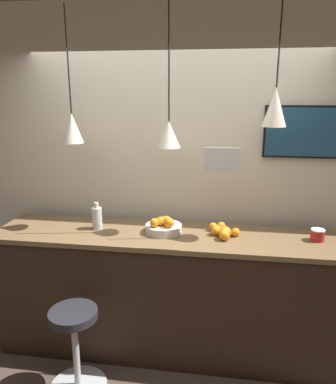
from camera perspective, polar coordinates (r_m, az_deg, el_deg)
back_wall at (r=3.32m, az=1.08°, el=2.48°), size 8.00×0.06×2.90m
service_counter at (r=3.26m, az=0.00°, el=-15.10°), size 2.85×0.63×1.06m
bar_stool at (r=3.02m, az=-13.98°, el=-21.01°), size 0.43×0.43×0.66m
fruit_bowl at (r=3.04m, az=-0.67°, el=-5.29°), size 0.30×0.30×0.14m
orange_pile at (r=3.01m, az=8.30°, el=-5.95°), size 0.25×0.29×0.08m
juice_bottle at (r=3.17m, az=-10.77°, el=-3.86°), size 0.08×0.08×0.23m
spread_jar at (r=3.11m, az=21.83°, el=-6.10°), size 0.11×0.11×0.09m
pendant_lamp_left at (r=3.09m, az=-14.38°, el=9.52°), size 0.17×0.17×1.03m
pendant_lamp_middle at (r=2.88m, az=0.14°, el=8.92°), size 0.18×0.18×1.05m
pendant_lamp_right at (r=2.86m, az=16.00°, el=12.37°), size 0.18×0.18×0.88m
mounted_tv at (r=3.25m, az=21.27°, el=8.50°), size 0.78×0.04×0.42m
hanging_menu_board at (r=2.60m, az=8.15°, el=4.85°), size 0.24×0.01×0.17m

